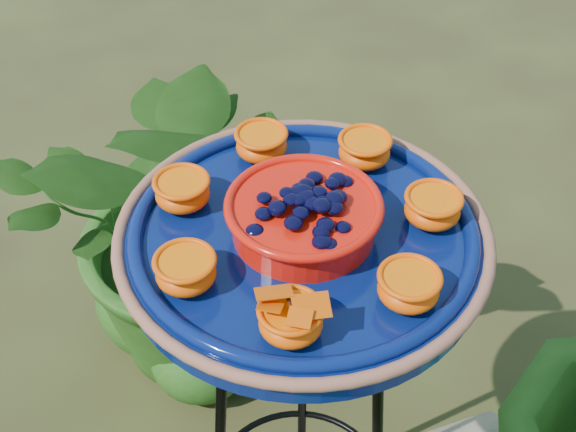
# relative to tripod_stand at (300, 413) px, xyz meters

# --- Properties ---
(tripod_stand) EXTENTS (0.47, 0.47, 0.99)m
(tripod_stand) POSITION_rel_tripod_stand_xyz_m (0.00, 0.00, 0.00)
(tripod_stand) COLOR black
(tripod_stand) RESTS_ON ground
(feeder_dish) EXTENTS (0.66, 0.66, 0.12)m
(feeder_dish) POSITION_rel_tripod_stand_xyz_m (0.00, -0.00, 0.43)
(feeder_dish) COLOR #071654
(feeder_dish) RESTS_ON tripod_stand
(shrub_back_left) EXTENTS (1.05, 0.98, 0.94)m
(shrub_back_left) POSITION_rel_tripod_stand_xyz_m (-0.50, 0.50, -0.13)
(shrub_back_left) COLOR #284F15
(shrub_back_left) RESTS_ON ground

